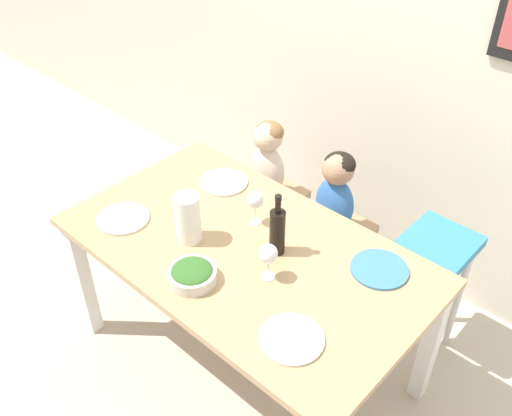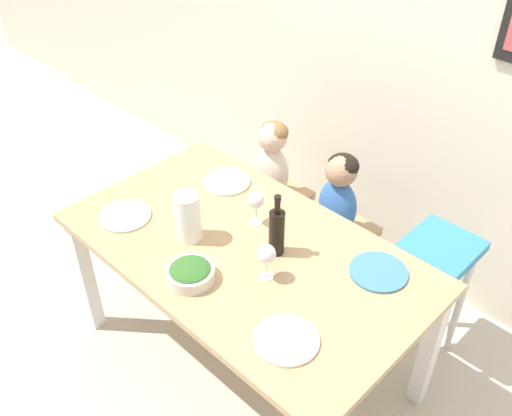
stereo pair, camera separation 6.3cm
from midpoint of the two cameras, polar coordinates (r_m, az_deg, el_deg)
ground_plane at (r=3.11m, az=-0.36°, el=-14.74°), size 14.00×14.00×0.00m
wall_back at (r=3.08m, az=15.99°, el=15.01°), size 10.00×0.09×2.70m
dining_table at (r=2.61m, az=-0.42°, el=-5.55°), size 1.65×0.96×0.78m
chair_far_left at (r=3.44m, az=2.05°, el=0.42°), size 0.37×0.38×0.47m
chair_far_center at (r=3.21m, az=8.34°, el=-3.20°), size 0.37×0.38×0.47m
chair_right_highchair at (r=2.89m, az=18.13°, el=-6.00°), size 0.31×0.33×0.73m
person_child_left at (r=3.25m, az=2.20°, el=5.24°), size 0.23×0.17×0.47m
person_child_center at (r=3.00m, az=8.94°, el=1.76°), size 0.23×0.17×0.47m
wine_bottle at (r=2.44m, az=2.83°, el=-2.31°), size 0.07×0.07×0.30m
paper_towel_roll at (r=2.53m, az=-6.10°, el=-0.89°), size 0.12×0.12×0.23m
wine_glass_near at (r=2.32m, az=1.82°, el=-4.68°), size 0.08×0.08×0.17m
wine_glass_far at (r=2.60m, az=0.71°, el=0.76°), size 0.08×0.08×0.17m
salad_bowl_large at (r=2.38m, az=-5.83°, el=-6.45°), size 0.20×0.20×0.08m
dinner_plate_front_left at (r=2.77m, az=-12.34°, el=-0.78°), size 0.25×0.25×0.01m
dinner_plate_back_left at (r=2.94m, az=-2.37°, el=2.64°), size 0.25×0.25×0.01m
dinner_plate_back_right at (r=2.48m, az=12.87°, el=-6.25°), size 0.25×0.25×0.01m
dinner_plate_front_right at (r=2.18m, az=3.93°, el=-13.03°), size 0.25×0.25×0.01m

